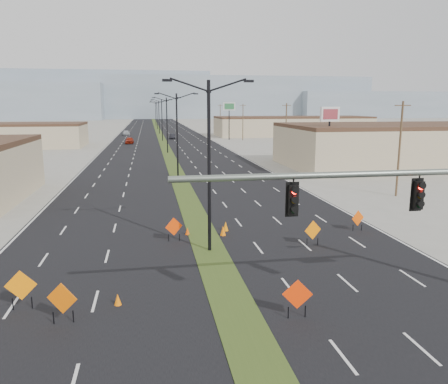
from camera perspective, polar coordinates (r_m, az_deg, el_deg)
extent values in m
plane|color=gray|center=(15.84, 4.59, -21.66)|extent=(600.00, 600.00, 0.00)
cube|color=black|center=(113.24, -8.10, 6.77)|extent=(25.00, 400.00, 0.02)
cube|color=#384C1B|center=(113.24, -8.10, 6.77)|extent=(2.00, 400.00, 0.04)
cube|color=tan|center=(102.14, -26.21, 6.53)|extent=(30.00, 14.00, 4.50)
cube|color=tan|center=(69.15, 23.12, 5.49)|extent=(36.00, 18.00, 5.50)
cube|color=tan|center=(129.79, 8.92, 8.41)|extent=(44.00, 16.00, 5.00)
cube|color=gray|center=(315.90, -1.94, 12.21)|extent=(220.00, 50.00, 28.00)
cube|color=gray|center=(354.07, 21.79, 10.52)|extent=(160.00, 50.00, 18.00)
cube|color=gray|center=(334.00, -14.70, 12.15)|extent=(140.00, 50.00, 32.00)
cylinder|color=slate|center=(17.36, 20.11, 2.29)|extent=(16.00, 0.24, 0.24)
cube|color=black|center=(16.07, 9.00, -1.02)|extent=(0.50, 0.28, 1.30)
sphere|color=#FF0C05|center=(15.85, 9.22, 0.09)|extent=(0.22, 0.22, 0.22)
cube|color=black|center=(18.29, 24.00, -0.38)|extent=(0.50, 0.28, 1.30)
sphere|color=#FF0C05|center=(18.10, 24.37, 0.61)|extent=(0.22, 0.22, 0.22)
cylinder|color=black|center=(25.35, -1.96, 3.08)|extent=(0.20, 0.20, 10.00)
cube|color=black|center=(24.92, -7.45, 14.27)|extent=(0.55, 0.24, 0.14)
cube|color=black|center=(25.54, 3.25, 14.26)|extent=(0.55, 0.24, 0.14)
cylinder|color=black|center=(53.09, -6.14, 7.29)|extent=(0.20, 0.20, 10.00)
cube|color=black|center=(52.89, -8.80, 12.58)|extent=(0.55, 0.24, 0.14)
cube|color=black|center=(53.18, -3.71, 12.68)|extent=(0.55, 0.24, 0.14)
cylinder|color=black|center=(81.01, -7.45, 8.60)|extent=(0.20, 0.20, 10.00)
cube|color=black|center=(80.88, -9.21, 12.06)|extent=(0.55, 0.24, 0.14)
cube|color=black|center=(81.07, -5.88, 12.14)|extent=(0.55, 0.24, 0.14)
cylinder|color=black|center=(108.97, -8.10, 9.24)|extent=(0.20, 0.20, 10.00)
cube|color=black|center=(108.87, -9.41, 11.80)|extent=(0.55, 0.24, 0.14)
cube|color=black|center=(109.02, -6.94, 11.87)|extent=(0.55, 0.24, 0.14)
cylinder|color=black|center=(136.95, -8.48, 9.61)|extent=(0.20, 0.20, 10.00)
cube|color=black|center=(136.87, -9.53, 11.65)|extent=(0.55, 0.24, 0.14)
cube|color=black|center=(136.98, -7.56, 11.71)|extent=(0.55, 0.24, 0.14)
cylinder|color=black|center=(164.93, -8.74, 9.86)|extent=(0.20, 0.20, 10.00)
cube|color=black|center=(164.87, -9.61, 11.56)|extent=(0.55, 0.24, 0.14)
cube|color=black|center=(164.96, -7.97, 11.60)|extent=(0.55, 0.24, 0.14)
cylinder|color=black|center=(192.92, -8.92, 10.04)|extent=(0.20, 0.20, 10.00)
cube|color=black|center=(192.87, -9.66, 11.49)|extent=(0.55, 0.24, 0.14)
cube|color=black|center=(192.95, -8.27, 11.53)|extent=(0.55, 0.24, 0.14)
cylinder|color=#4C3823|center=(44.70, 21.94, 5.17)|extent=(0.20, 0.20, 9.00)
cube|color=#4C3823|center=(44.51, 22.33, 10.42)|extent=(1.60, 0.10, 0.10)
cylinder|color=#4C3823|center=(76.64, 8.09, 8.07)|extent=(0.20, 0.20, 9.00)
cube|color=#4C3823|center=(76.53, 8.17, 11.13)|extent=(1.60, 0.10, 0.10)
cylinder|color=#4C3823|center=(110.45, 2.48, 9.10)|extent=(0.20, 0.20, 9.00)
cube|color=#4C3823|center=(110.37, 2.50, 11.23)|extent=(1.60, 0.10, 0.10)
cylinder|color=#4C3823|center=(144.82, -0.49, 9.62)|extent=(0.20, 0.20, 9.00)
cube|color=#4C3823|center=(144.76, -0.50, 11.24)|extent=(1.60, 0.10, 0.10)
imported|color=maroon|center=(102.67, -12.25, 6.60)|extent=(1.95, 4.44, 1.49)
imported|color=black|center=(115.85, -6.77, 7.23)|extent=(1.73, 4.08, 1.31)
imported|color=#AAAEB3|center=(131.60, -12.66, 7.52)|extent=(2.44, 4.84, 1.35)
cube|color=#E15C04|center=(18.94, -20.40, -12.89)|extent=(1.24, 0.46, 1.30)
cylinder|color=black|center=(19.35, -21.37, -15.07)|extent=(0.05, 0.05, 0.54)
cylinder|color=black|center=(19.21, -19.09, -15.11)|extent=(0.05, 0.05, 0.54)
cube|color=orange|center=(20.80, -25.02, -10.99)|extent=(1.33, 0.06, 1.32)
cylinder|color=black|center=(21.21, -25.87, -13.04)|extent=(0.05, 0.05, 0.55)
cylinder|color=black|center=(21.01, -23.79, -13.10)|extent=(0.05, 0.05, 0.55)
cube|color=#F13B05|center=(28.20, -6.57, -4.50)|extent=(1.11, 0.47, 1.18)
cylinder|color=black|center=(28.39, -7.24, -5.96)|extent=(0.05, 0.05, 0.49)
cylinder|color=black|center=(28.42, -5.85, -5.90)|extent=(0.05, 0.05, 0.49)
cube|color=#FF3505|center=(18.49, 9.57, -13.04)|extent=(1.24, 0.27, 1.25)
cylinder|color=black|center=(18.71, 8.40, -15.33)|extent=(0.05, 0.05, 0.52)
cylinder|color=black|center=(18.94, 10.57, -15.07)|extent=(0.05, 0.05, 0.52)
cube|color=orange|center=(27.72, 11.53, -4.89)|extent=(1.17, 0.35, 1.20)
cylinder|color=black|center=(27.81, 10.79, -6.43)|extent=(0.05, 0.05, 0.50)
cylinder|color=black|center=(28.06, 12.14, -6.32)|extent=(0.05, 0.05, 0.50)
cube|color=#EE4E05|center=(31.70, 17.08, -3.29)|extent=(1.05, 0.42, 1.10)
cylinder|color=black|center=(31.73, 16.49, -4.52)|extent=(0.05, 0.05, 0.46)
cylinder|color=black|center=(32.01, 17.53, -4.44)|extent=(0.05, 0.05, 0.46)
cone|color=orange|center=(20.16, -13.71, -13.48)|extent=(0.42, 0.42, 0.54)
cone|color=orange|center=(29.37, -0.13, -5.10)|extent=(0.41, 0.41, 0.67)
cone|color=orange|center=(30.44, 0.21, -4.50)|extent=(0.41, 0.41, 0.67)
cone|color=#E74D04|center=(29.67, -4.80, -5.11)|extent=(0.34, 0.34, 0.53)
cylinder|color=black|center=(57.99, 13.48, 5.88)|extent=(0.24, 0.24, 6.97)
cube|color=white|center=(57.78, 13.67, 9.86)|extent=(2.76, 0.94, 1.83)
cube|color=#93313B|center=(57.59, 13.75, 9.85)|extent=(2.16, 0.52, 1.28)
cylinder|color=black|center=(111.28, 0.67, 8.81)|extent=(0.24, 0.24, 7.76)
cube|color=white|center=(111.18, 0.68, 11.13)|extent=(2.97, 1.49, 2.04)
cube|color=#338049|center=(110.98, 0.70, 11.13)|extent=(2.29, 0.98, 1.43)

